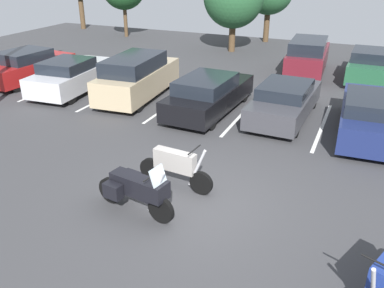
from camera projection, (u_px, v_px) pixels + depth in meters
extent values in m
cube|color=#38383A|center=(192.00, 203.00, 10.13)|extent=(44.00, 44.00, 0.10)
cylinder|color=black|center=(161.00, 210.00, 9.20)|extent=(0.67, 0.22, 0.66)
cylinder|color=black|center=(111.00, 190.00, 9.95)|extent=(0.67, 0.22, 0.66)
cube|color=black|center=(134.00, 185.00, 9.40)|extent=(1.19, 0.57, 0.46)
cylinder|color=#B2B2B7|center=(156.00, 192.00, 9.08)|extent=(0.52, 0.15, 1.13)
cylinder|color=black|center=(152.00, 176.00, 8.95)|extent=(0.13, 0.62, 0.04)
cube|color=black|center=(157.00, 191.00, 9.06)|extent=(0.51, 0.53, 0.41)
cube|color=#B2C1CC|center=(158.00, 176.00, 8.86)|extent=(0.23, 0.46, 0.39)
cube|color=black|center=(132.00, 178.00, 9.87)|extent=(0.47, 0.31, 0.36)
cube|color=black|center=(113.00, 191.00, 9.36)|extent=(0.47, 0.31, 0.36)
cylinder|color=black|center=(381.00, 264.00, 6.37)|extent=(0.59, 0.26, 0.04)
cylinder|color=black|center=(201.00, 183.00, 10.30)|extent=(0.63, 0.17, 0.62)
cylinder|color=black|center=(151.00, 169.00, 10.97)|extent=(0.63, 0.17, 0.62)
cube|color=gray|center=(175.00, 161.00, 10.45)|extent=(1.17, 0.38, 0.53)
cylinder|color=#B2B2B7|center=(197.00, 168.00, 10.18)|extent=(0.50, 0.11, 1.09)
cylinder|color=black|center=(194.00, 150.00, 10.01)|extent=(0.09, 0.62, 0.04)
cube|color=silver|center=(8.00, 79.00, 19.97)|extent=(0.12, 4.77, 0.01)
cube|color=silver|center=(57.00, 86.00, 18.88)|extent=(0.12, 4.77, 0.01)
cube|color=silver|center=(111.00, 94.00, 17.79)|extent=(0.12, 4.77, 0.01)
cube|color=silver|center=(172.00, 104.00, 16.71)|extent=(0.12, 4.77, 0.01)
cube|color=silver|center=(242.00, 114.00, 15.62)|extent=(0.12, 4.77, 0.01)
cube|color=silver|center=(322.00, 126.00, 14.53)|extent=(0.12, 4.77, 0.01)
cube|color=maroon|center=(29.00, 69.00, 19.42)|extent=(2.17, 4.55, 0.81)
cube|color=black|center=(24.00, 56.00, 19.00)|extent=(1.85, 2.31, 0.49)
cylinder|color=black|center=(42.00, 66.00, 21.09)|extent=(0.27, 0.63, 0.61)
cylinder|color=black|center=(65.00, 70.00, 20.41)|extent=(0.27, 0.63, 0.61)
cylinder|color=black|center=(16.00, 85.00, 18.01)|extent=(0.27, 0.63, 0.61)
cube|color=#B7B7BC|center=(75.00, 77.00, 18.01)|extent=(2.21, 4.80, 0.82)
cube|color=black|center=(67.00, 65.00, 17.35)|extent=(1.86, 2.16, 0.45)
cylinder|color=black|center=(80.00, 73.00, 19.73)|extent=(0.27, 0.71, 0.70)
cylinder|color=black|center=(109.00, 76.00, 19.25)|extent=(0.27, 0.71, 0.70)
cylinder|color=black|center=(37.00, 92.00, 17.02)|extent=(0.27, 0.71, 0.70)
cylinder|color=black|center=(70.00, 96.00, 16.53)|extent=(0.27, 0.71, 0.70)
cube|color=tan|center=(138.00, 81.00, 17.20)|extent=(2.15, 5.00, 1.00)
cube|color=black|center=(134.00, 64.00, 16.59)|extent=(1.87, 3.16, 0.60)
cylinder|color=black|center=(140.00, 78.00, 19.01)|extent=(0.27, 0.68, 0.66)
cylinder|color=black|center=(170.00, 81.00, 18.55)|extent=(0.27, 0.68, 0.66)
cylinder|color=black|center=(103.00, 99.00, 16.17)|extent=(0.27, 0.68, 0.66)
cylinder|color=black|center=(138.00, 104.00, 15.71)|extent=(0.27, 0.68, 0.66)
cube|color=black|center=(210.00, 97.00, 15.68)|extent=(2.08, 4.95, 0.74)
cube|color=black|center=(206.00, 84.00, 15.12)|extent=(1.82, 2.56, 0.49)
cylinder|color=black|center=(208.00, 89.00, 17.45)|extent=(0.25, 0.66, 0.65)
cylinder|color=black|center=(244.00, 94.00, 16.81)|extent=(0.25, 0.66, 0.65)
cylinder|color=black|center=(171.00, 113.00, 14.76)|extent=(0.25, 0.66, 0.65)
cylinder|color=black|center=(211.00, 121.00, 14.12)|extent=(0.25, 0.66, 0.65)
cube|color=#38383D|center=(285.00, 103.00, 15.04)|extent=(1.96, 4.66, 0.73)
cube|color=black|center=(285.00, 89.00, 14.70)|extent=(1.73, 2.29, 0.42)
cylinder|color=black|center=(275.00, 95.00, 16.73)|extent=(0.24, 0.62, 0.62)
cylinder|color=black|center=(313.00, 100.00, 16.12)|extent=(0.24, 0.62, 0.62)
cylinder|color=black|center=(251.00, 121.00, 14.17)|extent=(0.24, 0.62, 0.62)
cylinder|color=black|center=(295.00, 128.00, 13.56)|extent=(0.24, 0.62, 0.62)
cube|color=navy|center=(371.00, 117.00, 13.60)|extent=(2.15, 4.97, 0.84)
cube|color=black|center=(375.00, 103.00, 12.95)|extent=(1.88, 2.42, 0.43)
cylinder|color=black|center=(345.00, 107.00, 15.41)|extent=(0.25, 0.62, 0.61)
cylinder|color=black|center=(341.00, 142.00, 12.60)|extent=(0.25, 0.62, 0.61)
cube|color=maroon|center=(308.00, 59.00, 20.79)|extent=(2.04, 4.79, 0.97)
cube|color=black|center=(309.00, 45.00, 20.12)|extent=(1.80, 3.05, 0.58)
cylinder|color=black|center=(296.00, 58.00, 22.54)|extent=(0.26, 0.68, 0.67)
cylinder|color=black|center=(324.00, 60.00, 22.06)|extent=(0.26, 0.68, 0.67)
cylinder|color=black|center=(287.00, 72.00, 19.84)|extent=(0.26, 0.68, 0.67)
cylinder|color=black|center=(319.00, 75.00, 19.36)|extent=(0.26, 0.68, 0.67)
cube|color=#235638|center=(370.00, 67.00, 19.64)|extent=(1.94, 4.57, 0.85)
cube|color=black|center=(372.00, 55.00, 19.01)|extent=(1.75, 2.13, 0.47)
cylinder|color=black|center=(354.00, 64.00, 21.34)|extent=(0.23, 0.64, 0.64)
cylinder|color=black|center=(348.00, 79.00, 18.81)|extent=(0.23, 0.64, 0.64)
cylinder|color=#4C3823|center=(82.00, 15.00, 32.99)|extent=(0.39, 0.39, 2.22)
cylinder|color=#4C3823|center=(266.00, 28.00, 28.15)|extent=(0.38, 0.38, 1.80)
cylinder|color=#4C3823|center=(232.00, 40.00, 25.39)|extent=(0.39, 0.39, 1.41)
cylinder|color=#4C3823|center=(126.00, 23.00, 29.89)|extent=(0.26, 0.26, 1.90)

